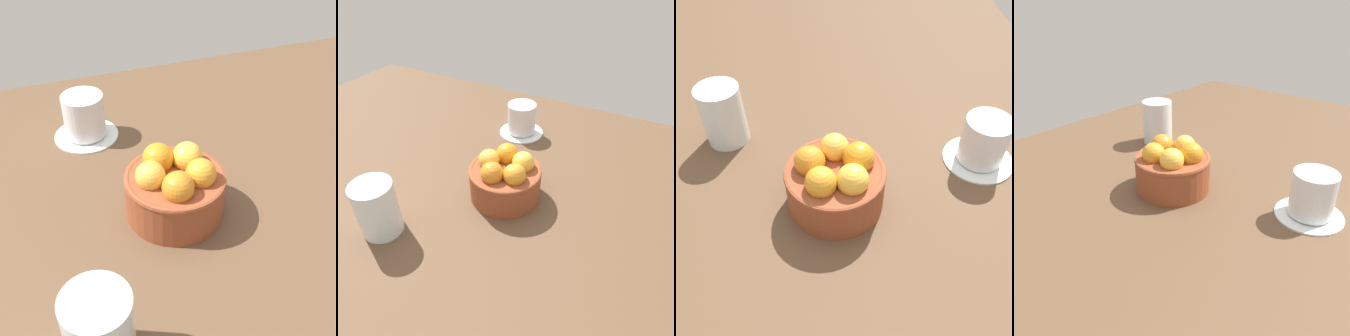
% 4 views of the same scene
% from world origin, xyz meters
% --- Properties ---
extents(ground_plane, '(1.56, 0.94, 0.04)m').
position_xyz_m(ground_plane, '(0.00, 0.00, -0.02)').
color(ground_plane, brown).
extents(terracotta_bowl, '(0.14, 0.14, 0.10)m').
position_xyz_m(terracotta_bowl, '(0.00, 0.00, 0.05)').
color(terracotta_bowl, brown).
rests_on(terracotta_bowl, ground_plane).
extents(coffee_cup, '(0.11, 0.11, 0.08)m').
position_xyz_m(coffee_cup, '(-0.08, 0.24, 0.04)').
color(coffee_cup, white).
rests_on(coffee_cup, ground_plane).
extents(water_glass, '(0.07, 0.07, 0.10)m').
position_xyz_m(water_glass, '(-0.15, -0.19, 0.05)').
color(water_glass, silver).
rests_on(water_glass, ground_plane).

